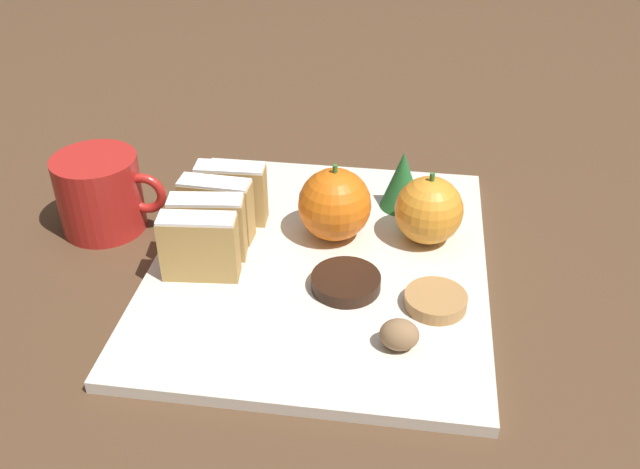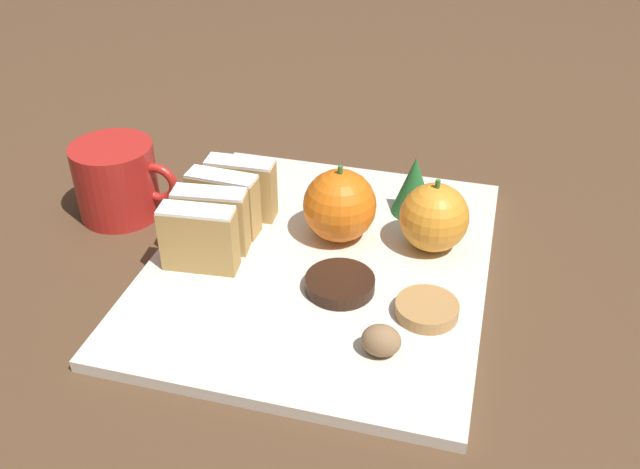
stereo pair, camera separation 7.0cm
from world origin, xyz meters
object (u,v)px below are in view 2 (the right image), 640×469
at_px(orange_far, 434,218).
at_px(chocolate_cookie, 340,284).
at_px(coffee_mug, 118,181).
at_px(walnut, 381,340).
at_px(orange_near, 340,206).

bearing_deg(orange_far, chocolate_cookie, -128.43).
bearing_deg(coffee_mug, chocolate_cookie, -17.34).
bearing_deg(orange_far, coffee_mug, -178.70).
distance_m(orange_far, walnut, 0.17).
bearing_deg(orange_far, walnut, -96.89).
bearing_deg(chocolate_cookie, orange_near, 104.18).
distance_m(orange_near, orange_far, 0.10).
xyz_separation_m(walnut, coffee_mug, (-0.33, 0.16, 0.02)).
height_order(orange_near, walnut, orange_near).
distance_m(walnut, chocolate_cookie, 0.09).
bearing_deg(coffee_mug, orange_far, 1.30).
relative_size(orange_far, walnut, 2.31).
distance_m(orange_far, chocolate_cookie, 0.12).
bearing_deg(chocolate_cookie, walnut, -54.30).
xyz_separation_m(orange_near, orange_far, (0.10, 0.01, -0.00)).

